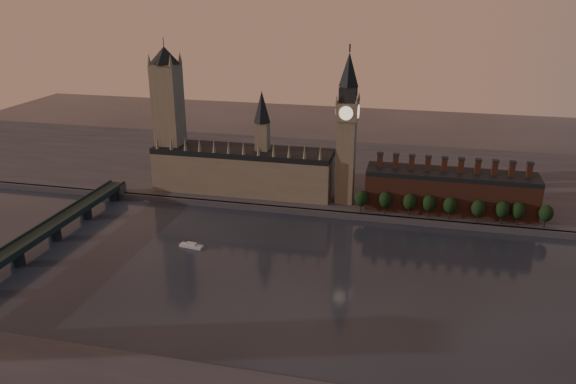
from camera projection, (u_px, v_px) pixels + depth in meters
The scene contains 17 objects.
ground at pixel (296, 281), 294.40m from camera, with size 900.00×900.00×0.00m, color black.
north_bank at pixel (343, 173), 456.21m from camera, with size 900.00×182.00×4.00m.
palace_of_westminster at pixel (244, 168), 405.58m from camera, with size 130.00×30.30×74.00m.
victoria_tower at pixel (169, 113), 404.55m from camera, with size 24.00×24.00×108.00m.
big_ben at pixel (347, 128), 372.90m from camera, with size 15.00×15.00×107.00m.
chimney_block at pixel (450, 191), 371.45m from camera, with size 110.00×25.00×37.00m.
embankment_tree_0 at pixel (361, 199), 370.27m from camera, with size 8.60×8.60×14.88m.
embankment_tree_1 at pixel (385, 200), 368.24m from camera, with size 8.60×8.60×14.88m.
embankment_tree_2 at pixel (410, 202), 364.82m from camera, with size 8.60×8.60×14.88m.
embankment_tree_3 at pixel (429, 203), 362.41m from camera, with size 8.60×8.60×14.88m.
embankment_tree_4 at pixel (450, 205), 358.91m from camera, with size 8.60×8.60×14.88m.
embankment_tree_5 at pixel (478, 208), 354.30m from camera, with size 8.60×8.60×14.88m.
embankment_tree_6 at pixel (502, 210), 352.10m from camera, with size 8.60×8.60×14.88m.
embankment_tree_7 at pixel (518, 211), 350.40m from camera, with size 8.60×8.60×14.88m.
embankment_tree_8 at pixel (546, 213), 346.29m from camera, with size 8.60×8.60×14.88m.
westminster_bridge at pixel (32, 241), 322.58m from camera, with size 14.00×200.00×11.55m.
river_boat at pixel (191, 246), 331.83m from camera, with size 14.72×5.95×2.86m.
Camera 1 is at (55.19, -253.85, 146.26)m, focal length 35.00 mm.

